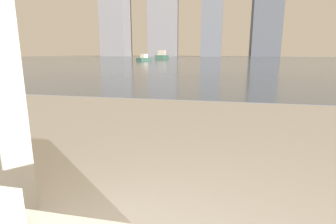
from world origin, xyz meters
The scene contains 6 objects.
harbor_water centered at (0.00, 62.00, 0.01)m, with size 180.00×110.00×0.01m.
harbor_boat_0 centered at (-20.72, 82.98, 0.36)m, with size 2.04×2.76×0.99m.
harbor_boat_2 centered at (-13.10, 57.32, 0.69)m, with size 1.96×5.20×1.92m.
harbor_boat_3 centered at (-12.86, 43.27, 0.42)m, with size 1.95×3.25×1.15m.
skyline_tower_1 centered at (-27.01, 118.00, 17.17)m, with size 11.80×9.81×34.34m.
skyline_tower_3 centered at (16.07, 118.00, 15.42)m, with size 11.17×11.24×30.84m.
Camera 1 is at (0.53, 0.23, 1.21)m, focal length 28.00 mm.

